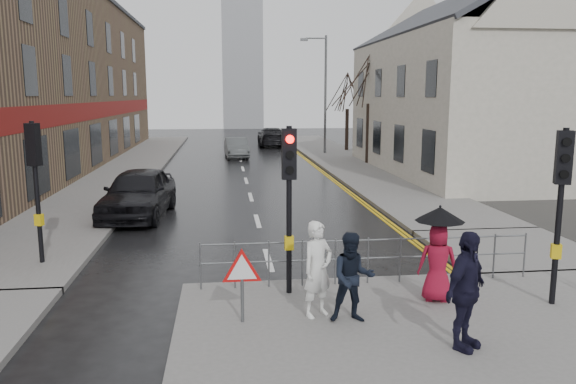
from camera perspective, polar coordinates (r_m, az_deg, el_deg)
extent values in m
plane|color=black|center=(11.52, -0.78, -11.19)|extent=(120.00, 120.00, 0.00)
cube|color=#605E5B|center=(9.22, 21.48, -17.03)|extent=(10.00, 9.00, 0.14)
cube|color=#605E5B|center=(34.38, -15.64, 2.66)|extent=(4.00, 44.00, 0.14)
cube|color=#605E5B|center=(36.73, 5.36, 3.42)|extent=(4.00, 40.00, 0.14)
cube|color=#605E5B|center=(16.18, 21.71, -5.44)|extent=(4.00, 4.20, 0.14)
cube|color=brown|center=(34.49, -25.50, 10.32)|extent=(8.00, 42.00, 10.00)
cube|color=beige|center=(31.55, 18.09, 8.18)|extent=(9.00, 16.00, 7.00)
cube|color=brown|center=(36.05, 17.65, 17.45)|extent=(0.70, 0.90, 1.80)
cube|color=#94969C|center=(72.91, -4.69, 13.60)|extent=(5.00, 5.00, 18.00)
cylinder|color=black|center=(11.22, 0.11, -1.97)|extent=(0.11, 0.11, 3.40)
cube|color=black|center=(11.04, 0.11, 3.88)|extent=(0.28, 0.22, 1.00)
cylinder|color=#FF0C07|center=(10.87, 0.20, 5.38)|extent=(0.16, 0.04, 0.16)
cylinder|color=black|center=(10.90, 0.20, 3.81)|extent=(0.16, 0.04, 0.16)
cylinder|color=black|center=(10.94, 0.20, 2.24)|extent=(0.16, 0.04, 0.16)
cube|color=gold|center=(11.37, 0.11, -5.18)|extent=(0.18, 0.14, 0.28)
cylinder|color=black|center=(11.79, 25.81, -2.39)|extent=(0.11, 0.11, 3.40)
cube|color=black|center=(11.62, 26.23, 3.17)|extent=(0.34, 0.30, 1.00)
cylinder|color=black|center=(11.46, 26.49, 4.58)|extent=(0.16, 0.09, 0.16)
cylinder|color=black|center=(11.48, 26.38, 3.09)|extent=(0.16, 0.09, 0.16)
cylinder|color=black|center=(11.51, 26.27, 1.61)|extent=(0.16, 0.09, 0.16)
cube|color=gold|center=(11.93, 25.57, -5.44)|extent=(0.22, 0.19, 0.28)
cylinder|color=black|center=(14.58, -24.14, -0.09)|extent=(0.11, 0.11, 3.40)
cube|color=black|center=(14.44, -24.46, 4.41)|extent=(0.34, 0.30, 1.00)
cylinder|color=black|center=(14.53, -24.21, 5.64)|extent=(0.16, 0.09, 0.16)
cylinder|color=black|center=(14.55, -24.13, 4.46)|extent=(0.16, 0.09, 0.16)
cylinder|color=black|center=(14.58, -24.04, 3.29)|extent=(0.16, 0.09, 0.16)
cube|color=gold|center=(14.69, -23.97, -2.59)|extent=(0.22, 0.19, 0.28)
cylinder|color=#595B5E|center=(11.84, -8.88, -7.45)|extent=(0.04, 0.04, 1.00)
cylinder|color=#595B5E|center=(13.54, 22.90, -5.92)|extent=(0.04, 0.04, 1.00)
cylinder|color=#595B5E|center=(12.09, 8.18, -4.85)|extent=(7.10, 0.04, 0.04)
cylinder|color=#595B5E|center=(12.20, 8.13, -6.67)|extent=(7.10, 0.04, 0.04)
cylinder|color=#595B5E|center=(10.15, -4.66, -10.78)|extent=(0.06, 0.06, 0.85)
cylinder|color=red|center=(9.98, -4.71, -7.95)|extent=(0.80, 0.03, 0.80)
cylinder|color=white|center=(9.96, -4.70, -7.99)|extent=(0.60, 0.03, 0.60)
cylinder|color=#595B5E|center=(39.35, 3.82, 9.80)|extent=(0.16, 0.16, 8.00)
cylinder|color=#595B5E|center=(39.41, 2.85, 15.34)|extent=(1.40, 0.10, 0.10)
cube|color=#595B5E|center=(39.28, 1.65, 15.22)|extent=(0.50, 0.25, 0.18)
cylinder|color=black|center=(33.89, 8.13, 5.92)|extent=(0.26, 0.26, 3.50)
cylinder|color=black|center=(41.78, 6.00, 6.34)|extent=(0.26, 0.26, 3.00)
imported|color=white|center=(10.26, 3.04, -7.83)|extent=(0.77, 0.70, 1.77)
imported|color=black|center=(10.08, 6.58, -8.64)|extent=(0.84, 0.68, 1.62)
imported|color=maroon|center=(11.39, 14.96, -6.95)|extent=(0.85, 0.66, 1.54)
cylinder|color=black|center=(11.36, 14.98, -6.47)|extent=(0.02, 0.02, 1.74)
cone|color=black|center=(11.15, 15.18, -2.17)|extent=(0.96, 0.96, 0.28)
imported|color=black|center=(9.37, 17.62, -9.55)|extent=(1.16, 1.08, 1.92)
imported|color=black|center=(19.84, -14.96, -0.07)|extent=(2.44, 5.09, 1.68)
imported|color=#494D4E|center=(37.73, -5.26, 4.50)|extent=(1.65, 4.12, 1.33)
imported|color=black|center=(46.04, -1.71, 5.62)|extent=(2.31, 5.37, 1.54)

